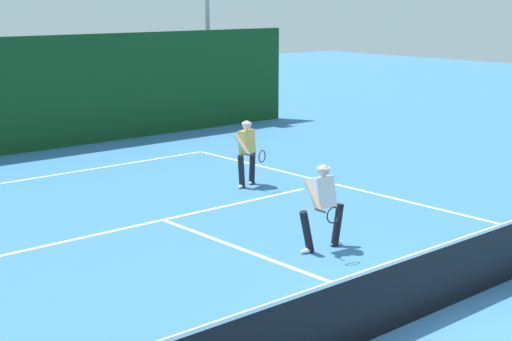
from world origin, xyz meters
The scene contains 9 objects.
ground_plane centered at (0.00, 0.00, 0.00)m, with size 80.00×80.00×0.00m, color teal.
court_line_baseline_far centered at (0.00, 11.61, 0.00)m, with size 9.74×0.10×0.01m, color white.
court_line_service centered at (0.00, 6.44, 0.00)m, with size 7.94×0.10×0.01m, color white.
court_line_centre centered at (0.00, 3.20, 0.00)m, with size 0.10×6.40×0.01m, color white.
tennis_net centered at (0.00, 0.00, 0.51)m, with size 10.68×0.09×1.11m.
player_near centered at (1.07, 3.01, 0.84)m, with size 1.00×0.84×1.55m.
player_far centered at (3.15, 7.52, 0.86)m, with size 0.74×0.89×1.58m.
tennis_ball centered at (1.50, 1.54, 0.03)m, with size 0.07×0.07×0.07m, color #D1E033.
light_pole centered at (8.53, 15.99, 4.18)m, with size 0.55×0.44×6.72m.
Camera 1 is at (-8.43, -6.09, 4.36)m, focal length 54.29 mm.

